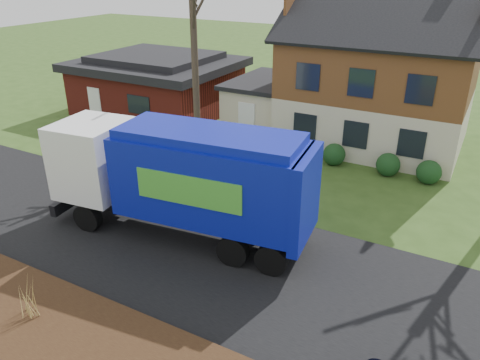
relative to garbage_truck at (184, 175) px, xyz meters
The scene contains 8 objects.
ground 2.86m from the garbage_truck, 30.26° to the right, with size 120.00×120.00×0.00m, color #304C19.
road 2.85m from the garbage_truck, 30.26° to the right, with size 80.00×7.00×0.02m, color black.
mulch_verge 6.64m from the garbage_truck, 77.29° to the right, with size 80.00×3.50×0.30m, color black.
main_house 13.52m from the garbage_truck, 77.67° to the left, with size 12.95×8.95×9.26m.
ranch_house 16.18m from the garbage_truck, 131.06° to the left, with size 9.80×8.20×3.70m.
garbage_truck is the anchor object (origin of this frame).
silver_sedan 4.44m from the garbage_truck, 122.74° to the left, with size 1.73×4.95×1.63m, color #A0A1A7.
grass_clump_mid 6.10m from the garbage_truck, 100.59° to the right, with size 0.38×0.31×1.06m.
Camera 1 is at (7.36, -11.08, 9.05)m, focal length 35.00 mm.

